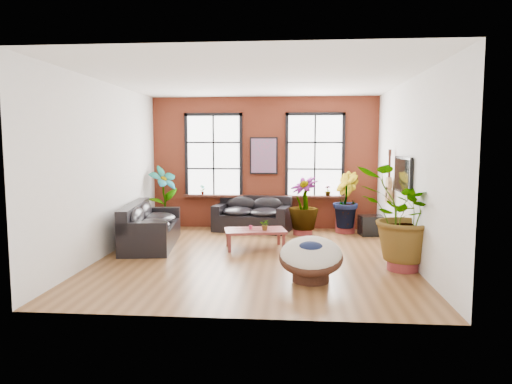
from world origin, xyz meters
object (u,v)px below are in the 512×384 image
sofa_left (149,227)px  coffee_table (255,232)px  sofa_back (253,215)px  papasan_chair (311,257)px

sofa_left → coffee_table: sofa_left is taller
sofa_back → sofa_left: sofa_left is taller
sofa_left → sofa_back: bearing=-55.3°
sofa_back → coffee_table: (0.23, -2.05, -0.04)m
coffee_table → papasan_chair: papasan_chair is taller
sofa_left → coffee_table: size_ratio=1.76×
papasan_chair → coffee_table: bearing=120.9°
sofa_back → papasan_chair: 4.55m
sofa_left → papasan_chair: bearing=-131.9°
sofa_back → papasan_chair: (1.34, -4.35, 0.00)m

